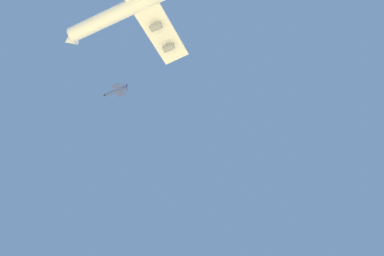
{
  "coord_description": "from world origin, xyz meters",
  "views": [
    {
      "loc": [
        -25.01,
        76.62,
        4.43
      ],
      "look_at": [
        12.18,
        25.7,
        80.86
      ],
      "focal_mm": 31.16,
      "sensor_mm": 36.0,
      "label": 1
    }
  ],
  "objects": [
    {
      "name": "carrier_jet",
      "position": [
        19.89,
        50.76,
        143.97
      ],
      "size": [
        77.92,
        61.13,
        19.05
      ],
      "rotation": [
        -0.04,
        0.0,
        0.16
      ],
      "color": "white"
    },
    {
      "name": "chase_jet_left_wing",
      "position": [
        68.02,
        20.05,
        158.23
      ],
      "size": [
        15.32,
        8.83,
        4.0
      ],
      "rotation": [
        0.0,
        0.0,
        0.24
      ],
      "color": "#38478C"
    }
  ]
}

